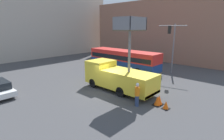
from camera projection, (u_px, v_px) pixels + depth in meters
ground_plane at (106, 92)px, 17.04m from camera, size 120.00×120.00×0.00m
building_backdrop_far at (2, 11)px, 32.94m from camera, size 44.00×10.00×18.36m
building_backdrop_side at (165, 30)px, 35.26m from camera, size 10.00×28.00×11.00m
utility_truck at (118, 75)px, 17.11m from camera, size 2.59×7.44×6.95m
city_bus at (123, 59)px, 25.09m from camera, size 2.61×10.97×2.91m
traffic_light_pole at (172, 41)px, 22.15m from camera, size 3.53×3.27×6.58m
road_worker_near_truck at (137, 94)px, 13.69m from camera, size 0.38×0.38×1.93m
road_worker_directing at (131, 75)px, 19.47m from camera, size 0.38×0.38×1.79m
traffic_cone_near_truck at (166, 105)px, 13.37m from camera, size 0.56×0.56×0.64m
traffic_cone_mid_road at (159, 100)px, 14.13m from camera, size 0.68×0.68×0.78m
traffic_cone_far_side at (157, 101)px, 13.98m from camera, size 0.67×0.67×0.77m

